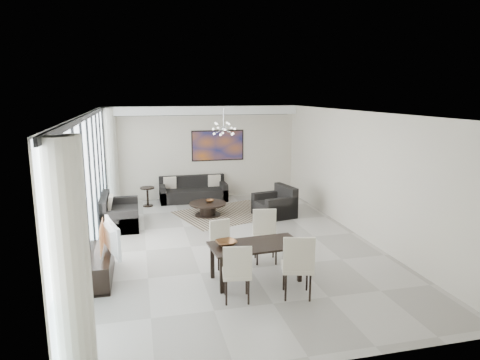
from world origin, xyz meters
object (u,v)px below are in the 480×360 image
object	(u,v)px
sofa_main	(193,192)
television	(107,238)
tv_console	(100,266)
dining_table	(256,249)
coffee_table	(208,208)

from	to	relation	value
sofa_main	television	size ratio (longest dim) A/B	2.01
sofa_main	tv_console	world-z (taller)	sofa_main
sofa_main	dining_table	distance (m)	6.02
tv_console	television	world-z (taller)	television
coffee_table	television	distance (m)	4.38
coffee_table	television	bearing A→B (deg)	-123.54
sofa_main	dining_table	xyz separation A→B (m)	(0.34, -6.01, 0.33)
tv_console	dining_table	distance (m)	2.84
dining_table	television	bearing A→B (deg)	166.02
coffee_table	sofa_main	distance (m)	1.76
dining_table	coffee_table	bearing A→B (deg)	92.27
coffee_table	sofa_main	xyz separation A→B (m)	(-0.17, 1.75, 0.05)
sofa_main	tv_console	xyz separation A→B (m)	(-2.39, -5.31, -0.01)
sofa_main	television	distance (m)	5.84
sofa_main	television	bearing A→B (deg)	-112.57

